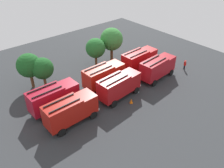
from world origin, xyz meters
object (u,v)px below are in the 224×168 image
Objects in this scene: tree_2 at (96,48)px; fire_truck_1 at (119,85)px; firefighter_0 at (122,64)px; traffic_cone_0 at (131,101)px; fire_truck_0 at (71,110)px; fire_truck_4 at (104,75)px; tree_1 at (43,69)px; tree_3 at (112,39)px; tree_0 at (29,66)px; fire_truck_3 at (53,97)px; fire_truck_2 at (157,67)px; firefighter_1 at (185,64)px; fire_truck_5 at (139,59)px.

fire_truck_1 is at bearing -108.14° from tree_2.
traffic_cone_0 is at bearing 149.45° from firefighter_0.
tree_2 is (11.83, 10.23, 1.59)m from fire_truck_0.
fire_truck_4 is 3.97× the size of firefighter_0.
tree_1 reaches higher than traffic_cone_0.
fire_truck_1 is 12.13m from tree_1.
fire_truck_1 is 12.43m from tree_3.
fire_truck_0 is 10.01m from tree_1.
firefighter_0 is 2.44× the size of traffic_cone_0.
fire_truck_1 is 1.25× the size of tree_0.
fire_truck_3 is at bearing -158.56° from tree_3.
tree_0 is 1.11× the size of tree_1.
fire_truck_2 is at bearing 14.97° from traffic_cone_0.
fire_truck_2 is 11.56m from tree_2.
firefighter_0 is 1.03× the size of firefighter_1.
fire_truck_5 is at bearing -0.06° from fire_truck_3.
tree_0 is (-0.20, 11.40, 1.80)m from fire_truck_0.
fire_truck_5 is 18.78m from tree_0.
tree_0 is (-8.90, 7.39, 1.80)m from fire_truck_4.
fire_truck_1 is at bearing -52.68° from tree_1.
tree_2 reaches higher than fire_truck_2.
firefighter_0 is at bearing 7.89° from fire_truck_3.
firefighter_0 is at bearing -52.47° from tree_2.
fire_truck_3 is at bearing 103.38° from firefighter_0.
fire_truck_3 is 4.06× the size of firefighter_1.
tree_1 reaches higher than fire_truck_4.
tree_1 is at bearing 80.08° from firefighter_0.
tree_0 is at bearing 90.05° from fire_truck_0.
firefighter_1 is 16.58m from tree_2.
fire_truck_4 is at bearing 179.11° from fire_truck_5.
fire_truck_5 is 9.72× the size of traffic_cone_0.
firefighter_1 is at bearing -13.05° from fire_truck_3.
fire_truck_3 is 8.98m from fire_truck_4.
firefighter_1 is 24.98m from tree_1.
fire_truck_1 is at bearing -23.65° from fire_truck_3.
fire_truck_5 is at bearing -76.69° from tree_3.
tree_3 reaches higher than firefighter_0.
tree_2 is (3.27, 9.99, 1.59)m from fire_truck_1.
fire_truck_5 is 3.99× the size of firefighter_0.
fire_truck_1 is 1.39× the size of tree_1.
fire_truck_5 is (8.49, 3.95, 0.00)m from fire_truck_1.
tree_0 is (-15.06, 5.12, 2.92)m from firefighter_0.
fire_truck_2 is 8.73m from traffic_cone_0.
tree_0 is 15.88m from tree_3.
fire_truck_0 is 17.56m from fire_truck_5.
tree_0 reaches higher than tree_1.
fire_truck_1 is 2.96m from traffic_cone_0.
tree_0 reaches higher than tree_2.
tree_3 is (6.93, 6.20, 2.29)m from fire_truck_4.
fire_truck_2 is at bearing 16.14° from firefighter_1.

